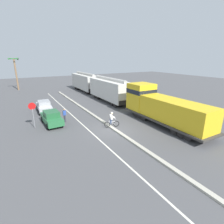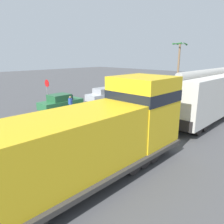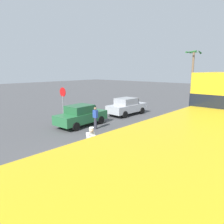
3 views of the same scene
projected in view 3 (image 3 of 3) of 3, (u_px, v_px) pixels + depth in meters
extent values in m
plane|color=#4C4C4F|center=(80.00, 165.00, 9.94)|extent=(120.00, 120.00, 0.00)
cube|color=#B2AD9E|center=(150.00, 135.00, 14.33)|extent=(0.36, 36.00, 0.16)
cube|color=silver|center=(122.00, 129.00, 15.91)|extent=(0.14, 36.00, 0.01)
cube|color=gold|center=(181.00, 202.00, 4.04)|extent=(2.70, 9.86, 2.40)
cylinder|color=black|center=(221.00, 199.00, 6.51)|extent=(2.40, 1.00, 1.00)
cube|color=#286B3D|center=(81.00, 117.00, 16.82)|extent=(1.87, 4.27, 0.70)
cube|color=#225B34|center=(80.00, 109.00, 16.58)|extent=(1.58, 1.96, 0.60)
cube|color=#1E232D|center=(89.00, 108.00, 17.35)|extent=(1.43, 0.18, 0.51)
cylinder|color=black|center=(86.00, 117.00, 18.38)|extent=(0.25, 0.65, 0.64)
cylinder|color=black|center=(101.00, 120.00, 17.38)|extent=(0.25, 0.65, 0.64)
cylinder|color=black|center=(61.00, 123.00, 16.40)|extent=(0.25, 0.65, 0.64)
cylinder|color=black|center=(76.00, 127.00, 15.40)|extent=(0.25, 0.65, 0.64)
cube|color=#B7BABF|center=(127.00, 108.00, 20.89)|extent=(1.84, 4.26, 0.70)
cube|color=#9C9EA2|center=(126.00, 101.00, 20.65)|extent=(1.56, 1.95, 0.60)
cube|color=#1E232D|center=(133.00, 101.00, 21.38)|extent=(1.43, 0.17, 0.51)
cylinder|color=black|center=(129.00, 109.00, 22.43)|extent=(0.24, 0.65, 0.64)
cylinder|color=black|center=(142.00, 111.00, 21.34)|extent=(0.24, 0.65, 0.64)
cylinder|color=black|center=(112.00, 112.00, 20.57)|extent=(0.24, 0.65, 0.64)
cylinder|color=black|center=(125.00, 115.00, 19.48)|extent=(0.24, 0.65, 0.64)
torus|color=black|center=(97.00, 160.00, 9.75)|extent=(0.65, 0.22, 0.66)
torus|color=black|center=(87.00, 152.00, 10.61)|extent=(0.65, 0.22, 0.66)
cylinder|color=silver|center=(92.00, 150.00, 10.12)|extent=(0.78, 0.24, 0.05)
cylinder|color=silver|center=(93.00, 154.00, 10.07)|extent=(0.48, 0.17, 0.36)
cylinder|color=silver|center=(89.00, 145.00, 10.27)|extent=(0.04, 0.04, 0.30)
cylinder|color=silver|center=(96.00, 148.00, 9.71)|extent=(0.15, 0.47, 0.04)
cylinder|color=#38476B|center=(92.00, 148.00, 10.26)|extent=(0.33, 0.21, 0.52)
cylinder|color=#38476B|center=(89.00, 149.00, 10.15)|extent=(0.29, 0.20, 0.52)
cube|color=white|center=(91.00, 138.00, 10.05)|extent=(0.40, 0.41, 0.57)
sphere|color=beige|center=(91.00, 130.00, 9.92)|extent=(0.22, 0.22, 0.22)
cylinder|color=white|center=(91.00, 128.00, 9.90)|extent=(0.22, 0.22, 0.05)
cylinder|color=white|center=(96.00, 138.00, 9.98)|extent=(0.47, 0.20, 0.36)
cylinder|color=white|center=(90.00, 140.00, 9.80)|extent=(0.47, 0.20, 0.36)
cylinder|color=gray|center=(63.00, 109.00, 17.75)|extent=(0.07, 0.07, 2.20)
cylinder|color=red|center=(63.00, 92.00, 17.50)|extent=(0.76, 0.03, 0.76)
cylinder|color=white|center=(63.00, 92.00, 17.51)|extent=(0.48, 0.02, 0.48)
cylinder|color=#846647|center=(192.00, 74.00, 37.62)|extent=(0.36, 0.36, 7.12)
cone|color=#2D7033|center=(199.00, 52.00, 36.40)|extent=(0.49, 1.85, 0.68)
cone|color=#2D7033|center=(195.00, 52.00, 37.67)|extent=(1.83, 0.60, 0.35)
cone|color=#2D7033|center=(189.00, 52.00, 37.62)|extent=(0.66, 1.84, 0.39)
cone|color=#2D7033|center=(191.00, 52.00, 36.35)|extent=(1.83, 0.56, 0.37)
cylinder|color=#33333D|center=(95.00, 123.00, 15.92)|extent=(0.22, 0.22, 0.85)
cube|color=#2D4CA5|center=(95.00, 114.00, 15.78)|extent=(0.34, 0.22, 0.56)
sphere|color=#9E7051|center=(95.00, 109.00, 15.70)|extent=(0.20, 0.20, 0.20)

